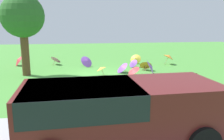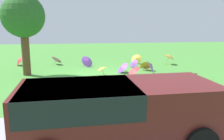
{
  "view_description": "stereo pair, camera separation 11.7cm",
  "coord_description": "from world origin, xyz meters",
  "views": [
    {
      "loc": [
        1.11,
        12.91,
        2.95
      ],
      "look_at": [
        -0.57,
        1.47,
        0.6
      ],
      "focal_mm": 38.38,
      "sensor_mm": 36.0,
      "label": 1
    },
    {
      "loc": [
        0.99,
        12.93,
        2.95
      ],
      "look_at": [
        -0.57,
        1.47,
        0.6
      ],
      "focal_mm": 38.38,
      "sensor_mm": 36.0,
      "label": 2
    }
  ],
  "objects": [
    {
      "name": "ground",
      "position": [
        0.0,
        0.0,
        0.0
      ],
      "size": [
        40.0,
        40.0,
        0.0
      ],
      "primitive_type": "plane",
      "color": "#478C38"
    },
    {
      "name": "van_dark",
      "position": [
        0.28,
        7.64,
        0.91
      ],
      "size": [
        4.67,
        2.27,
        1.53
      ],
      "color": "#591919",
      "rests_on": "ground"
    },
    {
      "name": "park_bench",
      "position": [
        -2.89,
        3.86,
        0.47
      ],
      "size": [
        1.64,
        0.66,
        0.9
      ],
      "color": "brown",
      "rests_on": "ground"
    },
    {
      "name": "shade_tree",
      "position": [
        3.94,
        -0.72,
        3.18
      ],
      "size": [
        2.33,
        2.33,
        4.41
      ],
      "color": "brown",
      "rests_on": "ground"
    },
    {
      "name": "parasol_orange_0",
      "position": [
        -3.06,
        -1.15,
        0.34
      ],
      "size": [
        0.88,
        0.79,
        0.65
      ],
      "color": "tan",
      "rests_on": "ground"
    },
    {
      "name": "parasol_purple_0",
      "position": [
        0.48,
        -2.79,
        0.37
      ],
      "size": [
        1.01,
        0.97,
        0.75
      ],
      "color": "tan",
      "rests_on": "ground"
    },
    {
      "name": "parasol_purple_1",
      "position": [
        1.05,
        2.2,
        0.27
      ],
      "size": [
        0.68,
        0.71,
        0.55
      ],
      "color": "tan",
      "rests_on": "ground"
    },
    {
      "name": "parasol_purple_2",
      "position": [
        -2.47,
        -2.11,
        0.29
      ],
      "size": [
        0.71,
        0.76,
        0.56
      ],
      "color": "tan",
      "rests_on": "ground"
    },
    {
      "name": "parasol_yellow_1",
      "position": [
        -2.96,
        -3.4,
        0.36
      ],
      "size": [
        0.93,
        0.87,
        0.72
      ],
      "color": "tan",
      "rests_on": "ground"
    },
    {
      "name": "parasol_red_0",
      "position": [
        -1.9,
        0.46,
        0.36
      ],
      "size": [
        0.81,
        0.84,
        0.61
      ],
      "color": "tan",
      "rests_on": "ground"
    },
    {
      "name": "parasol_orange_1",
      "position": [
        -0.17,
        0.06,
        0.43
      ],
      "size": [
        0.8,
        0.8,
        0.62
      ],
      "color": "tan",
      "rests_on": "ground"
    },
    {
      "name": "parasol_purple_3",
      "position": [
        -3.03,
        0.03,
        0.42
      ],
      "size": [
        0.8,
        0.94,
        0.84
      ],
      "color": "tan",
      "rests_on": "ground"
    },
    {
      "name": "parasol_pink_0",
      "position": [
        2.57,
        -3.93,
        0.39
      ],
      "size": [
        0.98,
        0.98,
        0.69
      ],
      "color": "tan",
      "rests_on": "ground"
    },
    {
      "name": "parasol_purple_4",
      "position": [
        1.58,
        4.13,
        0.44
      ],
      "size": [
        0.86,
        0.82,
        0.87
      ],
      "color": "tan",
      "rests_on": "ground"
    },
    {
      "name": "parasol_orange_2",
      "position": [
        -5.24,
        -2.91,
        0.57
      ],
      "size": [
        0.78,
        0.79,
        0.83
      ],
      "color": "tan",
      "rests_on": "ground"
    },
    {
      "name": "parasol_red_4",
      "position": [
        5.09,
        -3.86,
        0.38
      ],
      "size": [
        0.82,
        0.95,
        0.75
      ],
      "color": "tan",
      "rests_on": "ground"
    },
    {
      "name": "parasol_purple_6",
      "position": [
        -1.43,
        -0.6,
        0.34
      ],
      "size": [
        0.82,
        0.9,
        0.68
      ],
      "color": "tan",
      "rests_on": "ground"
    }
  ]
}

